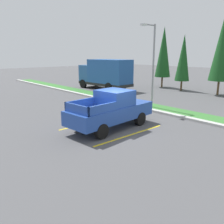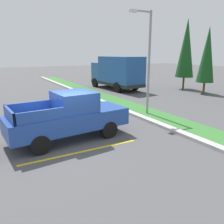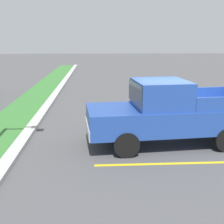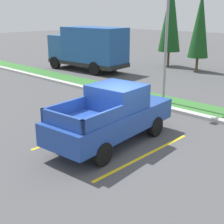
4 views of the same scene
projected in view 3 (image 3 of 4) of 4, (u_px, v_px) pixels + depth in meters
ground_plane at (169, 138)px, 10.00m from camera, size 120.00×120.00×0.00m
parking_line_near at (181, 163)px, 7.94m from camera, size 0.12×4.80×0.01m
parking_line_far at (157, 129)px, 10.94m from camera, size 0.12×4.80×0.01m
curb_strip at (24, 139)px, 9.70m from camera, size 56.00×0.40×0.15m
pickup_truck_main at (167, 113)px, 9.18m from camera, size 2.35×5.37×2.10m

